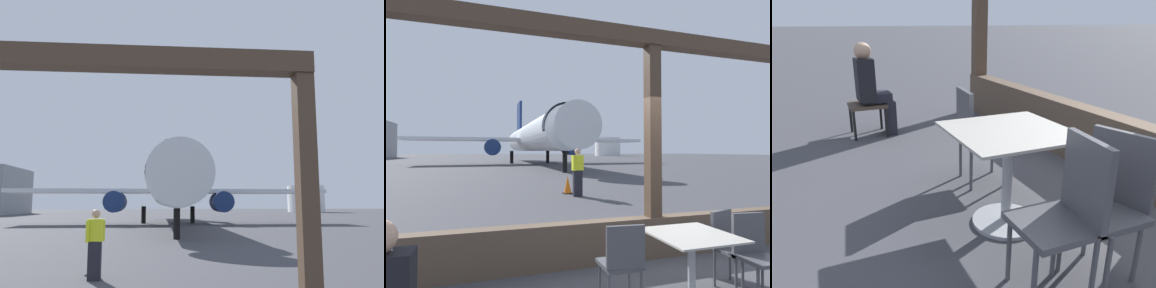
# 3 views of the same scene
# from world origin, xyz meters

# --- Properties ---
(ground_plane) EXTENTS (220.00, 220.00, 0.00)m
(ground_plane) POSITION_xyz_m (0.00, 40.00, 0.00)
(ground_plane) COLOR #424247
(window_frame) EXTENTS (7.96, 0.24, 3.56)m
(window_frame) POSITION_xyz_m (0.00, 0.00, 1.27)
(window_frame) COLOR brown
(window_frame) RESTS_ON ground
(dining_table) EXTENTS (0.84, 0.84, 0.76)m
(dining_table) POSITION_xyz_m (-0.40, -1.41, 0.46)
(dining_table) COLOR #ADA89E
(dining_table) RESTS_ON ground
(cafe_chair_window_left) EXTENTS (0.44, 0.44, 0.93)m
(cafe_chair_window_left) POSITION_xyz_m (0.38, -1.50, 0.55)
(cafe_chair_window_left) COLOR #4C4C51
(cafe_chair_window_left) RESTS_ON ground
(cafe_chair_window_right) EXTENTS (0.47, 0.47, 0.90)m
(cafe_chair_window_right) POSITION_xyz_m (0.35, -1.16, 0.54)
(cafe_chair_window_right) COLOR #4C4C51
(cafe_chair_window_right) RESTS_ON ground
(cafe_chair_aisle_left) EXTENTS (0.42, 0.42, 0.91)m
(cafe_chair_aisle_left) POSITION_xyz_m (-1.18, -1.33, 0.55)
(cafe_chair_aisle_left) COLOR #4C4C51
(cafe_chair_aisle_left) RESTS_ON ground
(airplane) EXTENTS (29.71, 36.44, 10.10)m
(airplane) POSITION_xyz_m (3.31, 32.38, 3.36)
(airplane) COLOR silver
(airplane) RESTS_ON ground
(ground_crew_worker) EXTENTS (0.43, 0.43, 1.74)m
(ground_crew_worker) POSITION_xyz_m (0.72, 6.24, 0.90)
(ground_crew_worker) COLOR black
(ground_crew_worker) RESTS_ON ground
(traffic_cone) EXTENTS (0.36, 0.36, 0.67)m
(traffic_cone) POSITION_xyz_m (0.56, 7.03, 0.32)
(traffic_cone) COLOR orange
(traffic_cone) RESTS_ON ground
(fuel_storage_tank) EXTENTS (8.48, 8.48, 6.11)m
(fuel_storage_tank) POSITION_xyz_m (36.93, 87.75, 3.05)
(fuel_storage_tank) COLOR white
(fuel_storage_tank) RESTS_ON ground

